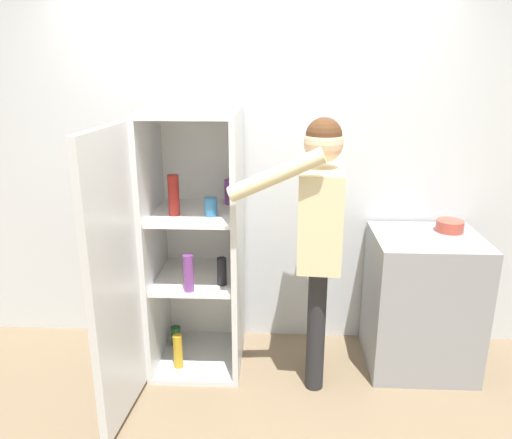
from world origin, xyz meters
name	(u,v)px	position (x,y,z in m)	size (l,w,h in m)	color
ground_plane	(243,417)	(0.00, 0.00, 0.00)	(12.00, 12.00, 0.00)	#7A664C
wall_back	(252,170)	(0.00, 0.98, 1.27)	(7.00, 0.06, 2.55)	silver
refrigerator	(182,248)	(-0.42, 0.52, 0.86)	(0.69, 1.24, 1.72)	silver
person	(319,223)	(0.43, 0.41, 1.08)	(0.68, 0.59, 1.70)	#262628
counter	(421,302)	(1.16, 0.62, 0.46)	(0.69, 0.62, 0.93)	gray
bowl	(450,226)	(1.32, 0.73, 0.97)	(0.18, 0.18, 0.07)	#B24738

